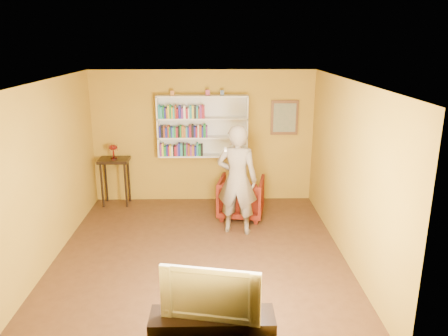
{
  "coord_description": "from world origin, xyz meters",
  "views": [
    {
      "loc": [
        0.25,
        -6.24,
        3.28
      ],
      "look_at": [
        0.39,
        0.75,
        1.2
      ],
      "focal_mm": 35.0,
      "sensor_mm": 36.0,
      "label": 1
    }
  ],
  "objects": [
    {
      "name": "books_row_middle",
      "position": [
        -0.38,
        2.3,
        1.5
      ],
      "size": [
        0.95,
        0.19,
        0.26
      ],
      "color": "navy",
      "rests_on": "bookshelf"
    },
    {
      "name": "ornament_right",
      "position": [
        0.39,
        2.35,
        2.26
      ],
      "size": [
        0.07,
        0.07,
        0.1
      ],
      "primitive_type": "cube",
      "color": "#41516D",
      "rests_on": "bookshelf"
    },
    {
      "name": "console_table",
      "position": [
        -1.79,
        2.25,
        0.8
      ],
      "size": [
        0.59,
        0.45,
        0.97
      ],
      "color": "black",
      "rests_on": "ground"
    },
    {
      "name": "books_row_lower",
      "position": [
        -0.44,
        2.3,
        1.13
      ],
      "size": [
        0.86,
        0.19,
        0.26
      ],
      "color": "#72297C",
      "rests_on": "bookshelf"
    },
    {
      "name": "tv_cabinet",
      "position": [
        0.21,
        -2.25,
        0.24
      ],
      "size": [
        1.33,
        0.4,
        0.47
      ],
      "primitive_type": "cube",
      "color": "black",
      "rests_on": "ground"
    },
    {
      "name": "armchair",
      "position": [
        0.74,
        1.55,
        0.39
      ],
      "size": [
        0.96,
        0.98,
        0.77
      ],
      "primitive_type": "imported",
      "rotation": [
        0.0,
        0.0,
        2.96
      ],
      "color": "#4B0A05",
      "rests_on": "ground"
    },
    {
      "name": "ruby_lustre",
      "position": [
        -1.79,
        2.25,
        1.17
      ],
      "size": [
        0.17,
        0.18,
        0.28
      ],
      "color": "maroon",
      "rests_on": "console_table"
    },
    {
      "name": "person",
      "position": [
        0.62,
        0.85,
        0.96
      ],
      "size": [
        0.79,
        0.61,
        1.92
      ],
      "primitive_type": "imported",
      "rotation": [
        0.0,
        0.0,
        2.91
      ],
      "color": "#6F6151",
      "rests_on": "ground"
    },
    {
      "name": "game_remote",
      "position": [
        0.41,
        0.49,
        1.59
      ],
      "size": [
        0.04,
        0.15,
        0.04
      ],
      "primitive_type": "cube",
      "color": "white",
      "rests_on": "person"
    },
    {
      "name": "television",
      "position": [
        0.21,
        -2.25,
        0.77
      ],
      "size": [
        1.05,
        0.34,
        0.6
      ],
      "primitive_type": "imported",
      "rotation": [
        0.0,
        0.0,
        -0.2
      ],
      "color": "black",
      "rests_on": "tv_cabinet"
    },
    {
      "name": "framed_painting",
      "position": [
        1.65,
        2.46,
        1.75
      ],
      "size": [
        0.55,
        0.05,
        0.7
      ],
      "color": "#563218",
      "rests_on": "room_shell"
    },
    {
      "name": "ornament_left",
      "position": [
        -0.58,
        2.35,
        2.26
      ],
      "size": [
        0.07,
        0.07,
        0.1
      ],
      "primitive_type": "cube",
      "color": "#B36F33",
      "rests_on": "bookshelf"
    },
    {
      "name": "bookshelf",
      "position": [
        0.0,
        2.41,
        1.59
      ],
      "size": [
        1.8,
        0.29,
        1.23
      ],
      "color": "white",
      "rests_on": "room_shell"
    },
    {
      "name": "ornament_centre",
      "position": [
        0.11,
        2.35,
        2.27
      ],
      "size": [
        0.08,
        0.08,
        0.11
      ],
      "primitive_type": "cube",
      "color": "#A23653",
      "rests_on": "bookshelf"
    },
    {
      "name": "books_row_upper",
      "position": [
        -0.41,
        2.3,
        1.89
      ],
      "size": [
        0.9,
        0.19,
        0.27
      ],
      "color": "teal",
      "rests_on": "bookshelf"
    },
    {
      "name": "room_shell",
      "position": [
        0.0,
        0.0,
        1.02
      ],
      "size": [
        5.3,
        5.8,
        2.88
      ],
      "color": "#3F2514",
      "rests_on": "ground"
    }
  ]
}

